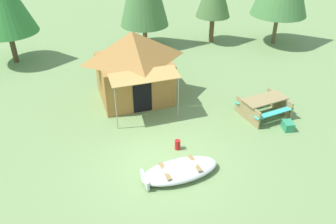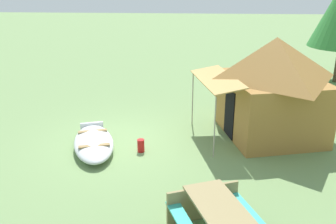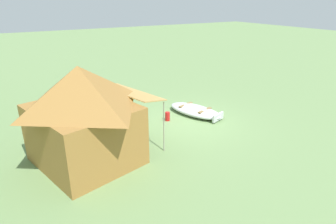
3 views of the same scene
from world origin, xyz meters
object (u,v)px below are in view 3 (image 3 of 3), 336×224
(picnic_table, at_px, (93,94))
(cooler_box, at_px, (110,93))
(fuel_can, at_px, (167,116))
(canvas_cabin_tent, at_px, (83,114))
(beached_rowboat, at_px, (195,110))

(picnic_table, relative_size, cooler_box, 4.67)
(cooler_box, xyz_separation_m, fuel_can, (-4.25, -0.87, 0.01))
(canvas_cabin_tent, relative_size, fuel_can, 11.59)
(picnic_table, bearing_deg, beached_rowboat, -138.30)
(beached_rowboat, bearing_deg, picnic_table, 41.70)
(canvas_cabin_tent, xyz_separation_m, picnic_table, (5.09, -1.81, -1.06))
(beached_rowboat, distance_m, cooler_box, 4.85)
(beached_rowboat, xyz_separation_m, picnic_table, (3.68, 3.28, 0.28))
(canvas_cabin_tent, bearing_deg, beached_rowboat, -74.47)
(canvas_cabin_tent, xyz_separation_m, cooler_box, (5.73, -2.87, -1.37))
(picnic_table, bearing_deg, cooler_box, -59.04)
(picnic_table, bearing_deg, canvas_cabin_tent, 160.42)
(cooler_box, bearing_deg, picnic_table, 120.96)
(picnic_table, height_order, cooler_box, picnic_table)
(fuel_can, bearing_deg, cooler_box, 11.61)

